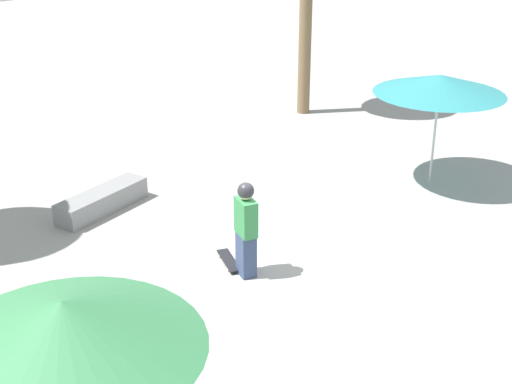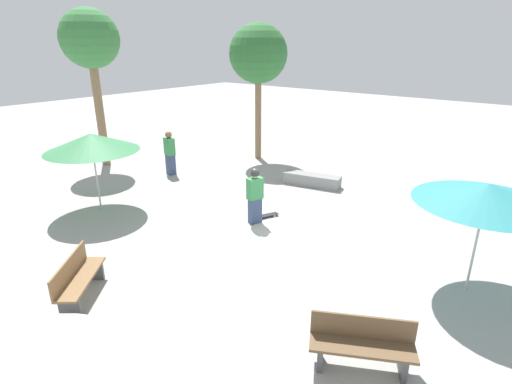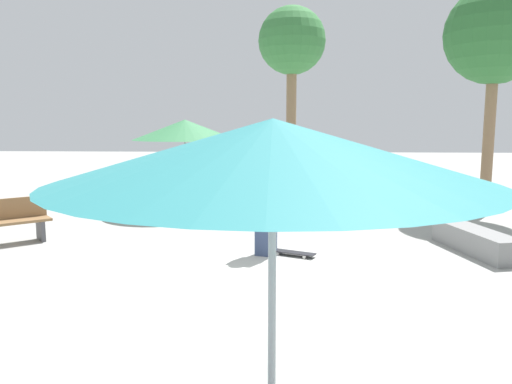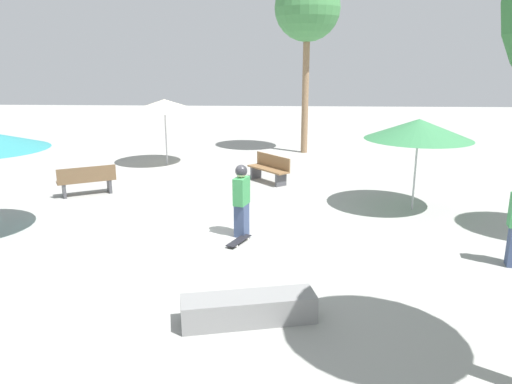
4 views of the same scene
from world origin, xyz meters
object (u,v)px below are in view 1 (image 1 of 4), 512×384
(skateboard, at_px, (229,260))
(shade_umbrella_teal, at_px, (440,84))
(concrete_ledge, at_px, (102,201))
(shade_umbrella_green, at_px, (64,326))
(skater_main, at_px, (246,226))

(skateboard, bearing_deg, shade_umbrella_teal, -68.52)
(concrete_ledge, distance_m, shade_umbrella_green, 7.32)
(skateboard, relative_size, concrete_ledge, 0.39)
(shade_umbrella_teal, bearing_deg, skateboard, 177.33)
(skater_main, distance_m, concrete_ledge, 3.77)
(skater_main, distance_m, skateboard, 0.93)
(shade_umbrella_green, bearing_deg, shade_umbrella_teal, 13.94)
(skater_main, xyz_separation_m, skateboard, (0.03, 0.46, -0.81))
(skater_main, relative_size, shade_umbrella_teal, 0.61)
(skater_main, height_order, skateboard, skater_main)
(skateboard, xyz_separation_m, shade_umbrella_green, (-4.31, -2.67, 2.03))
(shade_umbrella_green, bearing_deg, skateboard, 31.81)
(concrete_ledge, bearing_deg, skater_main, -84.04)
(shade_umbrella_teal, height_order, shade_umbrella_green, shade_umbrella_green)
(skater_main, height_order, concrete_ledge, skater_main)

